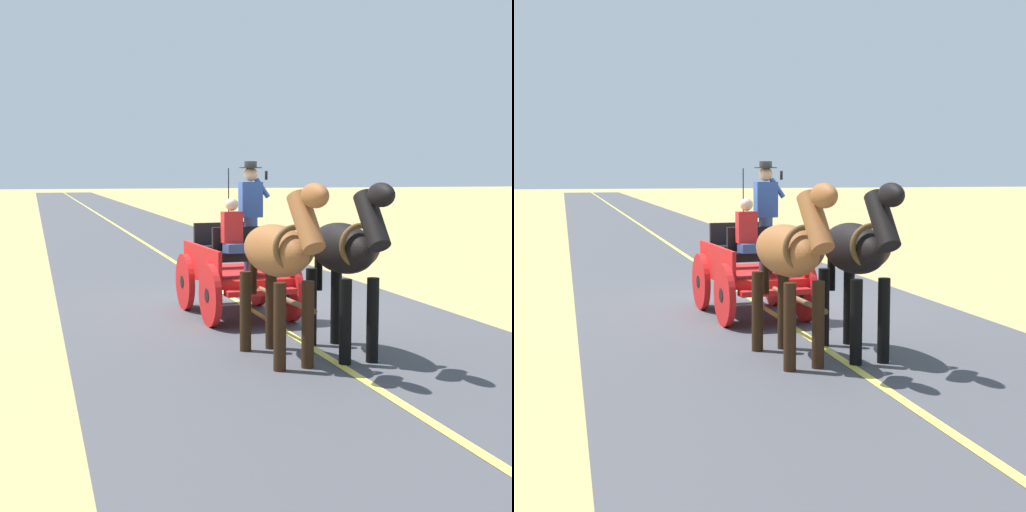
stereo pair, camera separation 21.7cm
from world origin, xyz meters
The scene contains 6 objects.
ground_plane centered at (0.00, 0.00, 0.00)m, with size 200.00×200.00×0.00m, color tan.
road_surface centered at (0.00, 0.00, 0.00)m, with size 6.30×160.00×0.01m, color #424247.
road_centre_stripe centered at (0.00, 0.00, 0.01)m, with size 0.12×160.00×0.00m, color #DBCC4C.
horse_drawn_carriage centered at (0.36, 0.72, 0.82)m, with size 1.54×4.51×2.50m.
horse_near_side centered at (-0.25, 3.72, 1.32)m, with size 0.61×2.13×2.21m.
horse_off_side centered at (0.64, 3.77, 1.32)m, with size 0.72×2.14×2.21m.
Camera 2 is at (3.30, 12.64, 2.32)m, focal length 53.67 mm.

